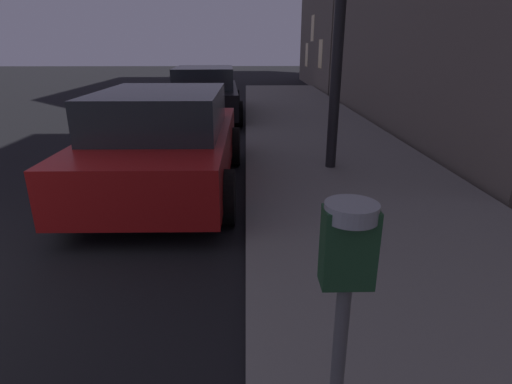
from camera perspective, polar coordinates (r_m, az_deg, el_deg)
sidewalk at (r=3.34m, az=28.83°, el=-18.32°), size 3.20×36.00×0.15m
parking_meter at (r=1.58m, az=12.35°, el=-12.66°), size 0.19×0.19×1.35m
car_red at (r=5.96m, az=-12.69°, el=6.96°), size 2.09×4.07×1.43m
car_black at (r=11.94m, az=-7.14°, el=13.59°), size 2.17×4.49×1.43m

